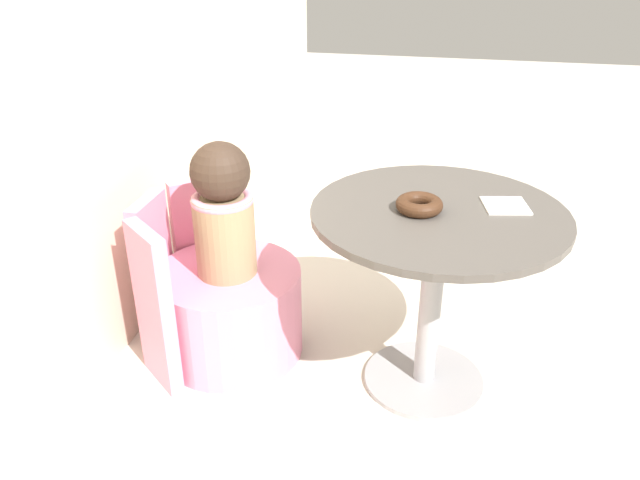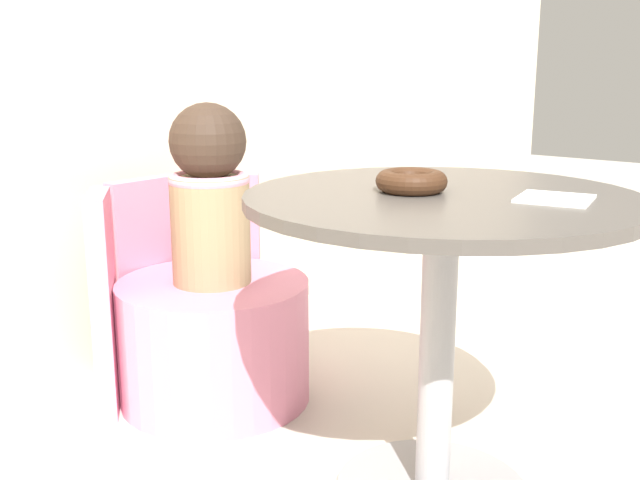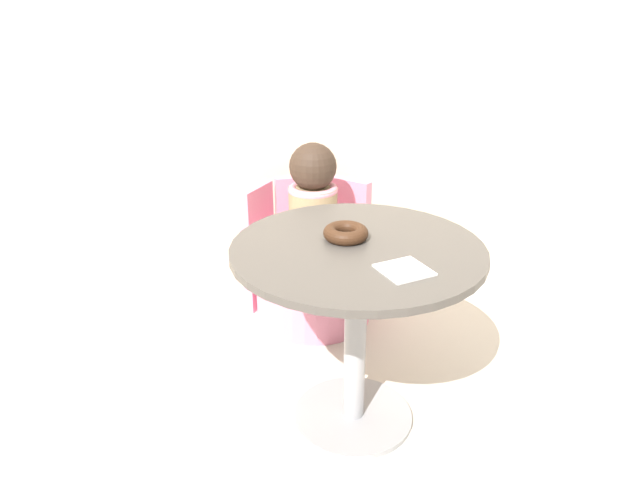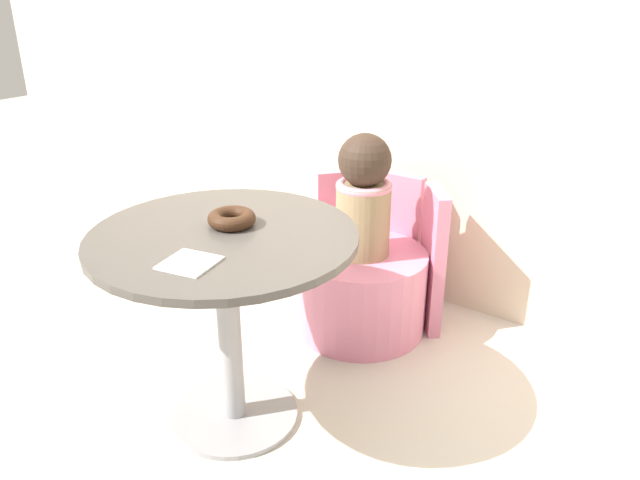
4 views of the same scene
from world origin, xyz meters
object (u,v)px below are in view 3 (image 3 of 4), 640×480
child_figure (313,198)px  donut (346,233)px  tub_chair (313,283)px  round_table (356,289)px

child_figure → donut: bearing=-95.2°
donut → child_figure: bearing=84.8°
child_figure → tub_chair: bearing=0.0°
round_table → tub_chair: (0.04, 0.73, -0.35)m
round_table → tub_chair: bearing=86.9°
tub_chair → donut: 0.85m
child_figure → donut: size_ratio=3.33×
tub_chair → child_figure: child_figure is taller
round_table → child_figure: (0.04, 0.73, 0.07)m
tub_chair → round_table: bearing=-93.1°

